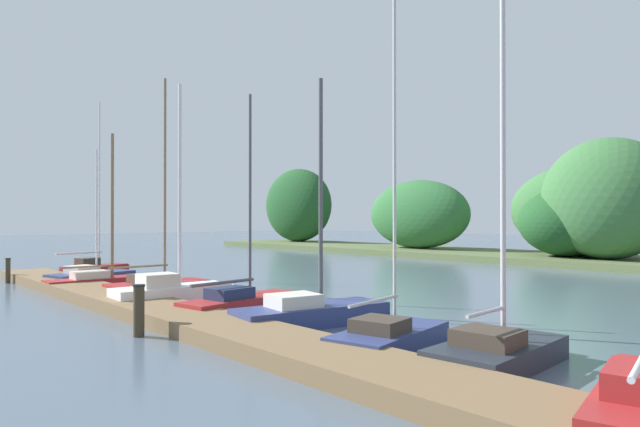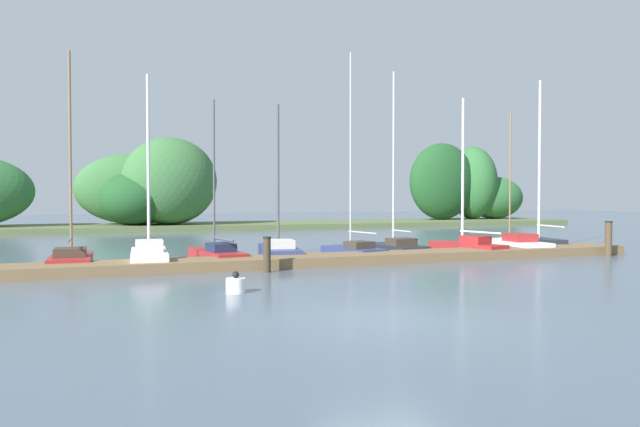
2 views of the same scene
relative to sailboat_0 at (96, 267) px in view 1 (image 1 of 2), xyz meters
name	(u,v)px [view 1 (image 1 of 2)]	position (x,y,z in m)	size (l,w,h in m)	color
dock_pier	(200,323)	(13.48, -2.44, -0.25)	(30.70, 1.80, 0.35)	brown
sailboat_0	(96,267)	(0.00, 0.00, 0.00)	(1.55, 3.36, 7.73)	maroon
sailboat_1	(93,276)	(2.47, -1.00, -0.13)	(2.07, 3.56, 5.32)	navy
sailboat_2	(107,279)	(4.35, -1.16, -0.09)	(1.08, 4.31, 5.71)	maroon
sailboat_3	(160,284)	(7.27, -0.46, -0.07)	(1.31, 3.54, 7.33)	maroon
sailboat_4	(174,291)	(9.74, -1.20, 0.00)	(1.34, 3.67, 6.58)	white
sailboat_5	(245,301)	(12.17, -0.33, -0.11)	(1.64, 4.01, 6.01)	maroon
sailboat_6	(315,310)	(14.68, 0.00, -0.08)	(1.80, 4.20, 6.02)	navy
sailboat_7	(391,332)	(17.59, -0.50, -0.10)	(1.84, 3.28, 8.14)	navy
sailboat_8	(500,345)	(19.72, -0.07, -0.05)	(1.62, 3.24, 7.65)	#232833
mooring_piling_0	(8,270)	(0.15, -3.50, 0.08)	(0.21, 0.21, 0.99)	#3D3323
mooring_piling_1	(139,310)	(13.18, -3.78, 0.15)	(0.27, 0.27, 1.14)	#3D3323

